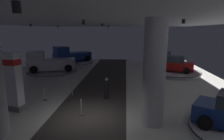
% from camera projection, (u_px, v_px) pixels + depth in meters
% --- Properties ---
extents(ground, '(24.00, 44.00, 0.06)m').
position_uv_depth(ground, '(88.00, 118.00, 10.75)').
color(ground, silver).
extents(ceiling_with_spotlights, '(24.00, 44.00, 0.39)m').
position_uv_depth(ceiling_with_spotlights, '(85.00, 17.00, 9.60)').
color(ceiling_with_spotlights, silver).
extents(column_right, '(1.14, 1.14, 5.50)m').
position_uv_depth(column_right, '(154.00, 74.00, 9.54)').
color(column_right, silver).
rests_on(column_right, ground).
extents(brand_sign_pylon, '(1.38, 0.93, 3.64)m').
position_uv_depth(brand_sign_pylon, '(12.00, 81.00, 11.45)').
color(brand_sign_pylon, slate).
rests_on(brand_sign_pylon, ground).
extents(display_platform_far_right, '(6.01, 6.01, 0.35)m').
position_uv_depth(display_platform_far_right, '(173.00, 72.00, 21.48)').
color(display_platform_far_right, '#B7B7BC').
rests_on(display_platform_far_right, ground).
extents(display_car_far_right, '(4.56, 3.24, 1.71)m').
position_uv_depth(display_car_far_right, '(174.00, 64.00, 21.27)').
color(display_car_far_right, red).
rests_on(display_car_far_right, display_platform_far_right).
extents(display_platform_deep_left, '(5.99, 5.99, 0.32)m').
position_uv_depth(display_platform_deep_left, '(73.00, 63.00, 28.01)').
color(display_platform_deep_left, silver).
rests_on(display_platform_deep_left, ground).
extents(pickup_truck_deep_left, '(5.36, 5.08, 2.30)m').
position_uv_depth(pickup_truck_deep_left, '(70.00, 56.00, 27.60)').
color(pickup_truck_deep_left, navy).
rests_on(pickup_truck_deep_left, display_platform_deep_left).
extents(display_platform_far_left, '(5.68, 5.68, 0.24)m').
position_uv_depth(display_platform_far_left, '(52.00, 71.00, 22.25)').
color(display_platform_far_left, '#B7B7BC').
rests_on(display_platform_far_left, ground).
extents(pickup_truck_far_left, '(5.68, 3.86, 2.30)m').
position_uv_depth(pickup_truck_far_left, '(49.00, 63.00, 21.96)').
color(pickup_truck_far_left, silver).
rests_on(pickup_truck_far_left, display_platform_far_left).
extents(display_platform_deep_right, '(4.80, 4.80, 0.24)m').
position_uv_depth(display_platform_deep_right, '(161.00, 63.00, 27.96)').
color(display_platform_deep_right, '#333338').
rests_on(display_platform_deep_right, ground).
extents(display_car_deep_right, '(4.35, 4.12, 1.71)m').
position_uv_depth(display_car_deep_right, '(161.00, 57.00, 27.76)').
color(display_car_deep_right, navy).
rests_on(display_car_deep_right, display_platform_deep_right).
extents(visitor_walking_near, '(0.32, 0.32, 1.59)m').
position_uv_depth(visitor_walking_near, '(106.00, 87.00, 13.53)').
color(visitor_walking_near, black).
rests_on(visitor_walking_near, ground).
extents(stanchion_a, '(0.28, 0.28, 1.01)m').
position_uv_depth(stanchion_a, '(72.00, 91.00, 14.39)').
color(stanchion_a, '#333338').
rests_on(stanchion_a, ground).
extents(stanchion_b, '(0.28, 0.28, 1.01)m').
position_uv_depth(stanchion_b, '(45.00, 95.00, 13.35)').
color(stanchion_b, '#333338').
rests_on(stanchion_b, ground).
extents(stanchion_c, '(0.28, 0.28, 1.01)m').
position_uv_depth(stanchion_c, '(81.00, 109.00, 11.02)').
color(stanchion_c, '#333338').
rests_on(stanchion_c, ground).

